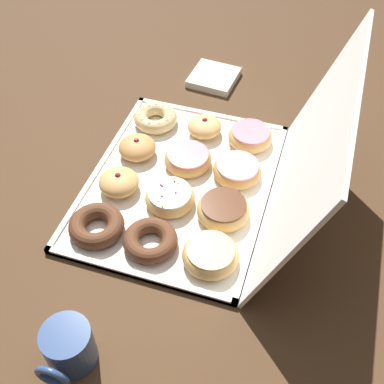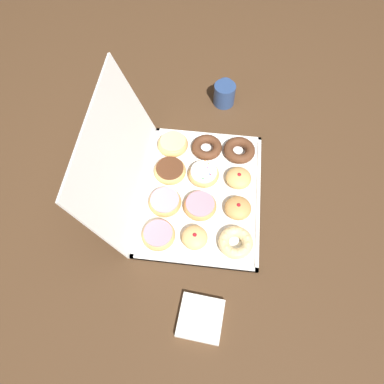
{
  "view_description": "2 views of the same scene",
  "coord_description": "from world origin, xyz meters",
  "px_view_note": "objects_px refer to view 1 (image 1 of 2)",
  "views": [
    {
      "loc": [
        0.72,
        0.26,
        0.84
      ],
      "look_at": [
        0.05,
        0.05,
        0.05
      ],
      "focal_mm": 45.8,
      "sensor_mm": 36.0,
      "label": 1
    },
    {
      "loc": [
        -0.61,
        -0.04,
        1.08
      ],
      "look_at": [
        -0.02,
        0.03,
        0.04
      ],
      "focal_mm": 32.74,
      "sensor_mm": 36.0,
      "label": 2
    }
  ],
  "objects_px": {
    "coffee_mug": "(68,348)",
    "pink_frosted_donut_8": "(250,136)",
    "cruller_donut_0": "(156,117)",
    "chocolate_cake_ring_donut_7": "(151,241)",
    "pink_frosted_donut_9": "(237,170)",
    "chocolate_frosted_donut_10": "(223,210)",
    "jelly_filled_donut_1": "(137,147)",
    "sprinkle_donut_6": "(170,197)",
    "napkin_stack": "(214,77)",
    "pink_frosted_donut_5": "(188,159)",
    "jelly_filled_donut_2": "(119,182)",
    "jelly_filled_donut_4": "(205,127)",
    "glazed_ring_donut_11": "(211,255)",
    "chocolate_cake_ring_donut_3": "(96,226)",
    "donut_box": "(180,184)"
  },
  "relations": [
    {
      "from": "coffee_mug",
      "to": "pink_frosted_donut_8",
      "type": "bearing_deg",
      "value": 165.1
    },
    {
      "from": "cruller_donut_0",
      "to": "chocolate_cake_ring_donut_7",
      "type": "bearing_deg",
      "value": 19.09
    },
    {
      "from": "pink_frosted_donut_9",
      "to": "chocolate_frosted_donut_10",
      "type": "height_order",
      "value": "chocolate_frosted_donut_10"
    },
    {
      "from": "chocolate_frosted_donut_10",
      "to": "pink_frosted_donut_9",
      "type": "bearing_deg",
      "value": -179.56
    },
    {
      "from": "jelly_filled_donut_1",
      "to": "sprinkle_donut_6",
      "type": "xyz_separation_m",
      "value": [
        0.12,
        0.13,
        -0.0
      ]
    },
    {
      "from": "napkin_stack",
      "to": "pink_frosted_donut_5",
      "type": "bearing_deg",
      "value": 5.98
    },
    {
      "from": "jelly_filled_donut_2",
      "to": "pink_frosted_donut_5",
      "type": "bearing_deg",
      "value": 135.1
    },
    {
      "from": "sprinkle_donut_6",
      "to": "napkin_stack",
      "type": "xyz_separation_m",
      "value": [
        -0.49,
        -0.04,
        -0.02
      ]
    },
    {
      "from": "cruller_donut_0",
      "to": "pink_frosted_donut_5",
      "type": "xyz_separation_m",
      "value": [
        0.12,
        0.13,
        -0.0
      ]
    },
    {
      "from": "pink_frosted_donut_9",
      "to": "jelly_filled_donut_2",
      "type": "bearing_deg",
      "value": -63.38
    },
    {
      "from": "jelly_filled_donut_4",
      "to": "coffee_mug",
      "type": "relative_size",
      "value": 0.79
    },
    {
      "from": "chocolate_frosted_donut_10",
      "to": "coffee_mug",
      "type": "height_order",
      "value": "coffee_mug"
    },
    {
      "from": "chocolate_cake_ring_donut_7",
      "to": "glazed_ring_donut_11",
      "type": "distance_m",
      "value": 0.13
    },
    {
      "from": "sprinkle_donut_6",
      "to": "napkin_stack",
      "type": "bearing_deg",
      "value": -175.55
    },
    {
      "from": "cruller_donut_0",
      "to": "napkin_stack",
      "type": "xyz_separation_m",
      "value": [
        -0.24,
        0.09,
        -0.02
      ]
    },
    {
      "from": "cruller_donut_0",
      "to": "sprinkle_donut_6",
      "type": "relative_size",
      "value": 1.02
    },
    {
      "from": "glazed_ring_donut_11",
      "to": "chocolate_cake_ring_donut_3",
      "type": "bearing_deg",
      "value": -89.78
    },
    {
      "from": "chocolate_cake_ring_donut_3",
      "to": "coffee_mug",
      "type": "height_order",
      "value": "coffee_mug"
    },
    {
      "from": "donut_box",
      "to": "chocolate_frosted_donut_10",
      "type": "bearing_deg",
      "value": 62.32
    },
    {
      "from": "pink_frosted_donut_5",
      "to": "pink_frosted_donut_9",
      "type": "distance_m",
      "value": 0.12
    },
    {
      "from": "cruller_donut_0",
      "to": "jelly_filled_donut_1",
      "type": "xyz_separation_m",
      "value": [
        0.12,
        -0.0,
        0.0
      ]
    },
    {
      "from": "pink_frosted_donut_8",
      "to": "glazed_ring_donut_11",
      "type": "relative_size",
      "value": 0.96
    },
    {
      "from": "cruller_donut_0",
      "to": "coffee_mug",
      "type": "height_order",
      "value": "coffee_mug"
    },
    {
      "from": "cruller_donut_0",
      "to": "chocolate_cake_ring_donut_7",
      "type": "distance_m",
      "value": 0.39
    },
    {
      "from": "chocolate_frosted_donut_10",
      "to": "cruller_donut_0",
      "type": "bearing_deg",
      "value": -134.8
    },
    {
      "from": "chocolate_frosted_donut_10",
      "to": "glazed_ring_donut_11",
      "type": "relative_size",
      "value": 1.0
    },
    {
      "from": "coffee_mug",
      "to": "cruller_donut_0",
      "type": "bearing_deg",
      "value": -172.79
    },
    {
      "from": "jelly_filled_donut_2",
      "to": "sprinkle_donut_6",
      "type": "bearing_deg",
      "value": 87.66
    },
    {
      "from": "glazed_ring_donut_11",
      "to": "chocolate_frosted_donut_10",
      "type": "bearing_deg",
      "value": -176.85
    },
    {
      "from": "napkin_stack",
      "to": "pink_frosted_donut_9",
      "type": "bearing_deg",
      "value": 23.87
    },
    {
      "from": "chocolate_cake_ring_donut_3",
      "to": "glazed_ring_donut_11",
      "type": "bearing_deg",
      "value": 90.22
    },
    {
      "from": "cruller_donut_0",
      "to": "chocolate_frosted_donut_10",
      "type": "relative_size",
      "value": 0.97
    },
    {
      "from": "chocolate_frosted_donut_10",
      "to": "glazed_ring_donut_11",
      "type": "xyz_separation_m",
      "value": [
        0.12,
        0.01,
        -0.0
      ]
    },
    {
      "from": "jelly_filled_donut_4",
      "to": "napkin_stack",
      "type": "xyz_separation_m",
      "value": [
        -0.24,
        -0.04,
        -0.02
      ]
    },
    {
      "from": "jelly_filled_donut_4",
      "to": "napkin_stack",
      "type": "relative_size",
      "value": 0.67
    },
    {
      "from": "cruller_donut_0",
      "to": "jelly_filled_donut_2",
      "type": "xyz_separation_m",
      "value": [
        0.24,
        0.0,
        0.0
      ]
    },
    {
      "from": "pink_frosted_donut_5",
      "to": "glazed_ring_donut_11",
      "type": "height_order",
      "value": "glazed_ring_donut_11"
    },
    {
      "from": "donut_box",
      "to": "pink_frosted_donut_9",
      "type": "xyz_separation_m",
      "value": [
        -0.06,
        0.12,
        0.02
      ]
    },
    {
      "from": "jelly_filled_donut_2",
      "to": "sprinkle_donut_6",
      "type": "height_order",
      "value": "jelly_filled_donut_2"
    },
    {
      "from": "jelly_filled_donut_2",
      "to": "pink_frosted_donut_9",
      "type": "relative_size",
      "value": 0.8
    },
    {
      "from": "sprinkle_donut_6",
      "to": "coffee_mug",
      "type": "relative_size",
      "value": 1.03
    },
    {
      "from": "donut_box",
      "to": "sprinkle_donut_6",
      "type": "height_order",
      "value": "sprinkle_donut_6"
    },
    {
      "from": "chocolate_cake_ring_donut_3",
      "to": "pink_frosted_donut_8",
      "type": "distance_m",
      "value": 0.44
    },
    {
      "from": "jelly_filled_donut_1",
      "to": "jelly_filled_donut_4",
      "type": "bearing_deg",
      "value": 132.6
    },
    {
      "from": "chocolate_frosted_donut_10",
      "to": "napkin_stack",
      "type": "bearing_deg",
      "value": -161.78
    },
    {
      "from": "chocolate_cake_ring_donut_7",
      "to": "cruller_donut_0",
      "type": "bearing_deg",
      "value": -160.91
    },
    {
      "from": "jelly_filled_donut_2",
      "to": "jelly_filled_donut_4",
      "type": "distance_m",
      "value": 0.27
    },
    {
      "from": "chocolate_cake_ring_donut_3",
      "to": "chocolate_cake_ring_donut_7",
      "type": "bearing_deg",
      "value": 89.7
    },
    {
      "from": "cruller_donut_0",
      "to": "jelly_filled_donut_1",
      "type": "height_order",
      "value": "jelly_filled_donut_1"
    },
    {
      "from": "napkin_stack",
      "to": "glazed_ring_donut_11",
      "type": "bearing_deg",
      "value": 15.37
    }
  ]
}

